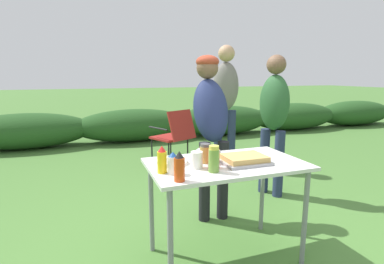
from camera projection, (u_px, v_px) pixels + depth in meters
ground_plane at (224, 257)px, 2.26m from camera, size 60.00×60.00×0.00m
shrub_hedge at (134, 125)px, 6.19m from camera, size 14.40×0.90×0.66m
folding_table at (226, 173)px, 2.13m from camera, size 1.10×0.64×0.74m
food_tray at (244, 159)px, 2.10m from camera, size 0.33×0.26×0.06m
plate_stack at (172, 162)px, 2.09m from camera, size 0.22×0.22×0.03m
mixing_bowl at (208, 152)px, 2.27m from camera, size 0.20×0.20×0.07m
paper_cup_stack at (197, 160)px, 1.99m from camera, size 0.08×0.08×0.11m
spice_jar at (205, 153)px, 2.11m from camera, size 0.08×0.08×0.14m
mayo_bottle at (173, 163)px, 1.87m from camera, size 0.07×0.07×0.14m
ketchup_bottle at (214, 157)px, 1.98m from camera, size 0.08×0.08×0.16m
mustard_bottle at (162, 160)px, 1.88m from camera, size 0.06×0.06×0.18m
relish_jar at (214, 159)px, 1.90m from camera, size 0.07×0.07×0.17m
hot_sauce_bottle at (179, 167)px, 1.73m from camera, size 0.06×0.06×0.18m
standing_person_in_red_jacket at (211, 117)px, 2.79m from camera, size 0.37×0.47×1.53m
standing_person_with_beanie at (226, 94)px, 4.31m from camera, size 0.44×0.39×1.77m
standing_person_in_dark_puffer at (274, 113)px, 3.29m from camera, size 0.36×0.41×1.56m
camp_chair_green_behind_table at (174, 133)px, 4.60m from camera, size 0.68×0.73×0.83m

